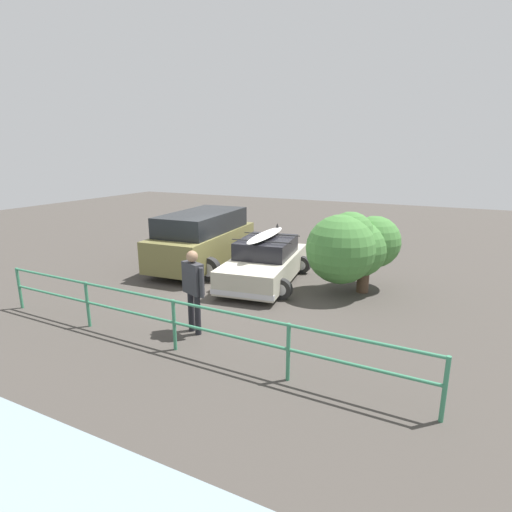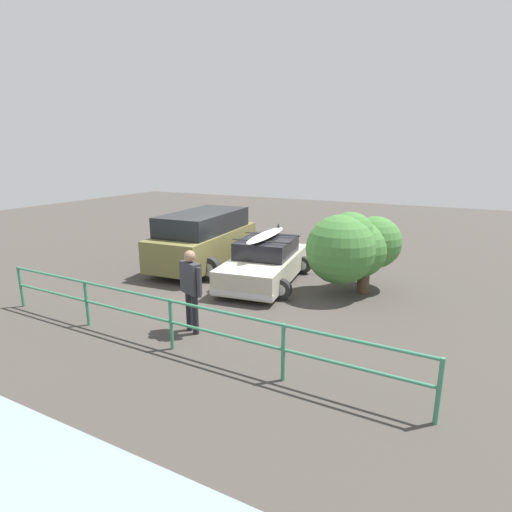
% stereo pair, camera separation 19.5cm
% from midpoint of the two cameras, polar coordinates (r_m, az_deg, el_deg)
% --- Properties ---
extents(ground_plane, '(44.00, 44.00, 0.02)m').
position_cam_midpoint_polar(ground_plane, '(11.87, -3.10, -4.21)').
color(ground_plane, '#423D38').
rests_on(ground_plane, ground).
extents(sedan_car, '(2.61, 4.24, 1.59)m').
position_cam_midpoint_polar(sedan_car, '(12.01, 1.83, -0.86)').
color(sedan_car, '#B7B29E').
rests_on(sedan_car, ground).
extents(suv_car, '(2.85, 4.76, 1.88)m').
position_cam_midpoint_polar(suv_car, '(13.68, -6.98, 2.48)').
color(suv_car, brown).
rests_on(suv_car, ground).
extents(person_bystander, '(0.68, 0.38, 1.84)m').
position_cam_midpoint_polar(person_bystander, '(8.58, -8.64, -3.97)').
color(person_bystander, black).
rests_on(person_bystander, ground).
extents(railing_fence, '(9.74, 0.24, 1.05)m').
position_cam_midpoint_polar(railing_fence, '(8.04, -11.41, -8.31)').
color(railing_fence, '#387F5B').
rests_on(railing_fence, ground).
extents(bush_near_left, '(2.37, 2.72, 2.27)m').
position_cam_midpoint_polar(bush_near_left, '(11.30, 14.35, 1.30)').
color(bush_near_left, '#4C3828').
rests_on(bush_near_left, ground).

